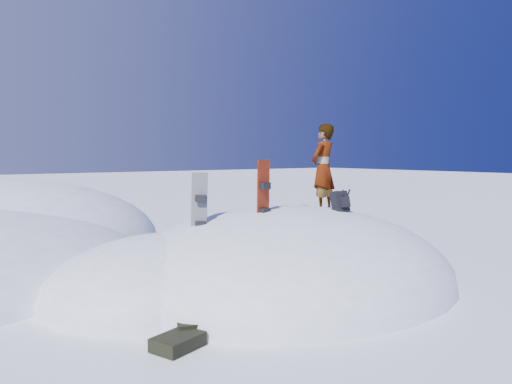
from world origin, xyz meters
TOP-DOWN VIEW (x-y plane):
  - ground at (0.00, 0.00)m, footprint 120.00×120.00m
  - snow_mound at (-0.17, 0.24)m, footprint 8.00×6.00m
  - rock_outcrop at (3.72, 3.01)m, footprint 4.68×4.41m
  - snowboard_red at (-0.66, -0.18)m, footprint 0.29×0.18m
  - snowboard_dark at (-1.77, 0.21)m, footprint 0.37×0.36m
  - backpack at (0.88, -0.59)m, footprint 0.34×0.40m
  - gear_pile at (-3.14, -1.65)m, footprint 0.86×0.67m
  - person at (1.54, 0.57)m, footprint 0.80×0.64m

SIDE VIEW (x-z plane):
  - ground at x=0.00m, z-range 0.00..0.00m
  - snow_mound at x=-0.17m, z-range -1.50..1.50m
  - rock_outcrop at x=3.72m, z-range -0.82..0.85m
  - gear_pile at x=-3.14m, z-range 0.00..0.22m
  - snowboard_dark at x=-1.77m, z-range 0.72..2.20m
  - backpack at x=0.88m, z-range 1.35..1.83m
  - snowboard_red at x=-0.66m, z-range 0.87..2.42m
  - person at x=1.54m, z-range 1.24..3.16m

